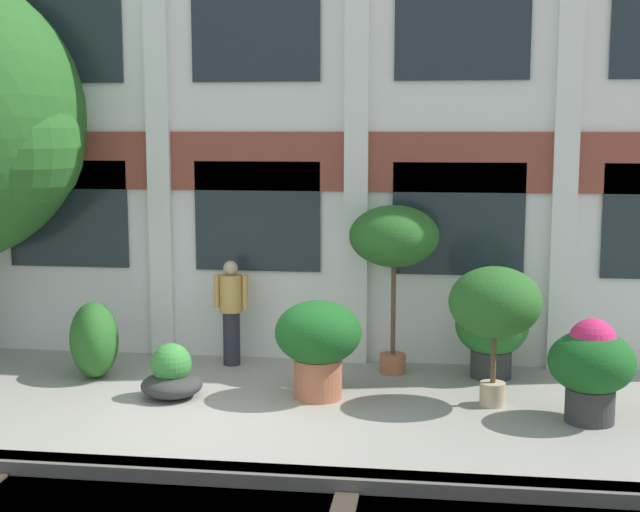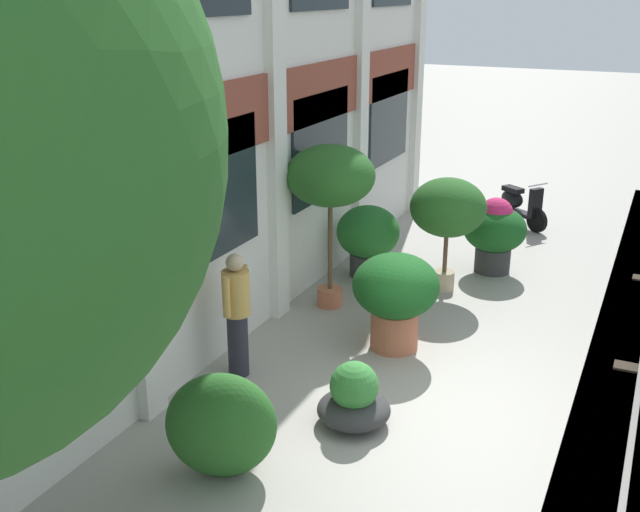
{
  "view_description": "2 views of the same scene",
  "coord_description": "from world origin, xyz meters",
  "views": [
    {
      "loc": [
        2.81,
        -10.51,
        3.61
      ],
      "look_at": [
        1.24,
        1.05,
        1.93
      ],
      "focal_mm": 50.0,
      "sensor_mm": 36.0,
      "label": 1
    },
    {
      "loc": [
        -7.5,
        -2.02,
        4.62
      ],
      "look_at": [
        -0.16,
        1.45,
        1.7
      ],
      "focal_mm": 42.0,
      "sensor_mm": 36.0,
      "label": 2
    }
  ],
  "objects": [
    {
      "name": "potted_plant_ribbed_drum",
      "position": [
        3.58,
        2.33,
        0.7
      ],
      "size": [
        1.06,
        1.06,
        1.22
      ],
      "color": "#333333",
      "rests_on": "ground"
    },
    {
      "name": "potted_plant_wide_bowl",
      "position": [
        -0.74,
        0.76,
        0.29
      ],
      "size": [
        0.83,
        0.83,
        0.74
      ],
      "color": "#333333",
      "rests_on": "ground"
    },
    {
      "name": "resident_by_doorway",
      "position": [
        -0.33,
        2.51,
        0.87
      ],
      "size": [
        0.53,
        0.34,
        1.62
      ],
      "rotation": [
        0.0,
        0.0,
        -1.55
      ],
      "color": "#282833",
      "rests_on": "ground"
    },
    {
      "name": "potted_plant_tall_urn",
      "position": [
        3.53,
        0.98,
        1.35
      ],
      "size": [
        1.2,
        1.2,
        1.84
      ],
      "color": "tan",
      "rests_on": "ground"
    },
    {
      "name": "topiary_hedge",
      "position": [
        -2.16,
        1.59,
        0.55
      ],
      "size": [
        1.08,
        1.29,
        1.1
      ],
      "primitive_type": "ellipsoid",
      "rotation": [
        0.0,
        0.0,
        1.98
      ],
      "color": "#286023",
      "rests_on": "ground"
    },
    {
      "name": "apartment_facade",
      "position": [
        0.0,
        3.22,
        3.77
      ],
      "size": [
        15.75,
        0.64,
        7.57
      ],
      "color": "silver",
      "rests_on": "ground"
    },
    {
      "name": "potted_plant_low_pan",
      "position": [
        2.15,
        2.38,
        1.99
      ],
      "size": [
        1.31,
        1.31,
        2.5
      ],
      "color": "#B76647",
      "rests_on": "ground"
    },
    {
      "name": "ground_plane",
      "position": [
        0.0,
        0.0,
        0.0
      ],
      "size": [
        80.0,
        80.0,
        0.0
      ],
      "primitive_type": "plane",
      "color": "#9E998E"
    },
    {
      "name": "potted_plant_stone_basin",
      "position": [
        4.69,
        0.46,
        0.73
      ],
      "size": [
        1.06,
        1.06,
        1.31
      ],
      "color": "#333333",
      "rests_on": "ground"
    },
    {
      "name": "potted_plant_fluted_column",
      "position": [
        1.22,
        0.99,
        0.8
      ],
      "size": [
        1.16,
        1.16,
        1.33
      ],
      "color": "#B76647",
      "rests_on": "ground"
    },
    {
      "name": "scooter_near_curb",
      "position": [
        7.54,
        0.59,
        0.44
      ],
      "size": [
        0.86,
        1.19,
        0.98
      ],
      "rotation": [
        0.0,
        0.0,
        4.12
      ],
      "color": "black",
      "rests_on": "ground"
    }
  ]
}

